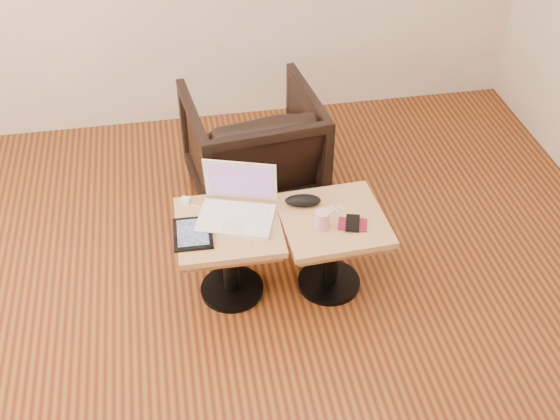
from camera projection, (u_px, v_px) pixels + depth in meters
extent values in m
cube|color=#501C11|center=(235.00, 370.00, 3.23)|extent=(4.50, 4.50, 0.01)
cylinder|color=black|center=(232.00, 289.00, 3.62)|extent=(0.32, 0.32, 0.03)
cylinder|color=black|center=(230.00, 259.00, 3.49)|extent=(0.08, 0.08, 0.39)
cube|color=#A97743|center=(229.00, 232.00, 3.37)|extent=(0.46, 0.46, 0.04)
cube|color=#A78041|center=(228.00, 227.00, 3.35)|extent=(0.50, 0.50, 0.03)
cylinder|color=black|center=(329.00, 282.00, 3.66)|extent=(0.32, 0.32, 0.03)
cylinder|color=black|center=(331.00, 252.00, 3.52)|extent=(0.08, 0.08, 0.39)
cube|color=#A97743|center=(332.00, 225.00, 3.41)|extent=(0.48, 0.48, 0.04)
cube|color=#A78041|center=(333.00, 220.00, 3.39)|extent=(0.52, 0.52, 0.03)
cube|color=white|center=(236.00, 219.00, 3.36)|extent=(0.42, 0.35, 0.02)
cube|color=silver|center=(237.00, 212.00, 3.38)|extent=(0.31, 0.21, 0.00)
cube|color=silver|center=(233.00, 227.00, 3.30)|extent=(0.11, 0.09, 0.00)
cube|color=white|center=(240.00, 180.00, 3.38)|extent=(0.35, 0.15, 0.24)
cube|color=maroon|center=(240.00, 180.00, 3.38)|extent=(0.31, 0.13, 0.20)
cube|color=black|center=(193.00, 234.00, 3.28)|extent=(0.19, 0.24, 0.02)
cube|color=#191E38|center=(193.00, 232.00, 3.27)|extent=(0.15, 0.20, 0.00)
cube|color=white|center=(185.00, 201.00, 3.46)|extent=(0.06, 0.06, 0.03)
ellipsoid|color=black|center=(303.00, 201.00, 3.44)|extent=(0.19, 0.10, 0.06)
cylinder|color=#E34772|center=(322.00, 220.00, 3.29)|extent=(0.08, 0.08, 0.09)
sphere|color=white|center=(336.00, 209.00, 3.42)|extent=(0.01, 0.01, 0.01)
sphere|color=white|center=(340.00, 206.00, 3.43)|extent=(0.01, 0.01, 0.01)
sphere|color=white|center=(332.00, 207.00, 3.43)|extent=(0.01, 0.01, 0.01)
sphere|color=white|center=(343.00, 210.00, 3.41)|extent=(0.01, 0.01, 0.01)
sphere|color=white|center=(333.00, 211.00, 3.40)|extent=(0.01, 0.01, 0.01)
sphere|color=white|center=(339.00, 212.00, 3.40)|extent=(0.01, 0.01, 0.01)
cylinder|color=white|center=(336.00, 210.00, 3.42)|extent=(0.08, 0.05, 0.00)
cube|color=maroon|center=(353.00, 224.00, 3.34)|extent=(0.16, 0.13, 0.01)
cube|color=black|center=(353.00, 223.00, 3.33)|extent=(0.10, 0.13, 0.01)
imported|color=black|center=(253.00, 146.00, 4.06)|extent=(0.80, 0.82, 0.67)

